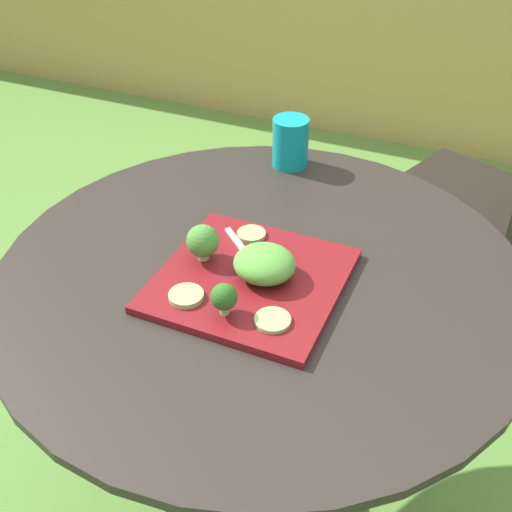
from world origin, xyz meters
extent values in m
plane|color=#568438|center=(0.00, 0.00, 0.00)|extent=(12.00, 12.00, 0.00)
cylinder|color=#28231E|center=(0.00, 0.00, 0.70)|extent=(0.90, 0.90, 0.02)
cylinder|color=#28231E|center=(0.00, 0.00, 0.36)|extent=(0.06, 0.06, 0.65)
cylinder|color=#28231E|center=(0.00, 0.00, 0.02)|extent=(0.44, 0.44, 0.04)
cube|color=black|center=(0.28, 0.81, 0.43)|extent=(0.57, 0.57, 0.03)
cylinder|color=black|center=(0.17, 1.04, 0.22)|extent=(0.02, 0.02, 0.43)
cylinder|color=black|center=(0.05, 0.71, 0.22)|extent=(0.02, 0.02, 0.43)
cylinder|color=black|center=(0.38, 0.58, 0.22)|extent=(0.02, 0.02, 0.43)
cube|color=maroon|center=(0.00, -0.05, 0.71)|extent=(0.29, 0.29, 0.01)
cylinder|color=#0F8C93|center=(-0.09, 0.36, 0.76)|extent=(0.08, 0.08, 0.10)
cylinder|color=#0D777D|center=(-0.09, 0.36, 0.74)|extent=(0.07, 0.07, 0.07)
cube|color=silver|center=(-0.05, 0.02, 0.72)|extent=(0.09, 0.08, 0.00)
cube|color=silver|center=(0.01, -0.03, 0.72)|extent=(0.05, 0.05, 0.00)
ellipsoid|color=#519338|center=(0.02, -0.04, 0.75)|extent=(0.10, 0.10, 0.05)
cylinder|color=#99B770|center=(0.00, -0.14, 0.73)|extent=(0.01, 0.01, 0.01)
sphere|color=#285B1E|center=(0.00, -0.14, 0.75)|extent=(0.04, 0.04, 0.04)
cylinder|color=#99B770|center=(-0.09, -0.03, 0.73)|extent=(0.02, 0.02, 0.01)
sphere|color=#427F33|center=(-0.09, -0.03, 0.76)|extent=(0.06, 0.06, 0.06)
cylinder|color=#8EB766|center=(-0.05, 0.06, 0.72)|extent=(0.05, 0.05, 0.01)
cylinder|color=#8EB766|center=(-0.07, -0.13, 0.73)|extent=(0.06, 0.06, 0.01)
cylinder|color=#8EB766|center=(0.07, -0.13, 0.72)|extent=(0.06, 0.06, 0.01)
camera|label=1|loc=(0.33, -0.77, 1.35)|focal=43.89mm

